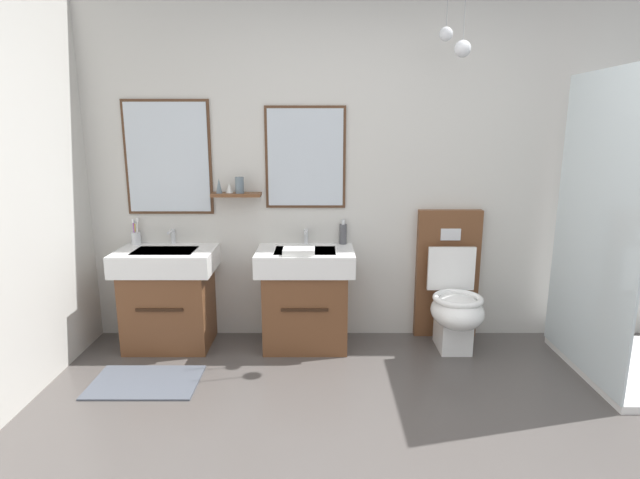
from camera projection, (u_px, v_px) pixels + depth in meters
name	position (u px, v px, depth m)	size (l,w,h in m)	color
wall_back	(381.00, 162.00, 3.75)	(4.64, 0.56, 2.71)	beige
bath_mat	(147.00, 382.00, 3.21)	(0.68, 0.44, 0.01)	#474C56
vanity_sink_left	(170.00, 295.00, 3.71)	(0.70, 0.49, 0.74)	brown
tap_on_left_sink	(174.00, 235.00, 3.79)	(0.03, 0.13, 0.11)	silver
vanity_sink_right	(307.00, 295.00, 3.70)	(0.70, 0.49, 0.74)	brown
tap_on_right_sink	(307.00, 235.00, 3.79)	(0.03, 0.13, 0.11)	silver
toilet	(453.00, 297.00, 3.71)	(0.48, 0.62, 1.00)	brown
toothbrush_cup	(137.00, 237.00, 3.78)	(0.07, 0.07, 0.21)	silver
soap_dispenser	(344.00, 234.00, 3.78)	(0.06, 0.06, 0.19)	#4C4C51
folded_hand_towel	(300.00, 251.00, 3.48)	(0.22, 0.16, 0.04)	white
shower_tray	(632.00, 317.00, 3.24)	(0.99, 1.00, 1.95)	white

